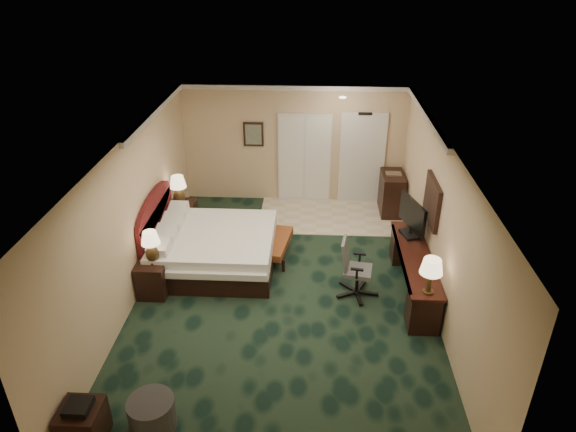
# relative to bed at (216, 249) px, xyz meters

# --- Properties ---
(floor) EXTENTS (5.00, 7.50, 0.00)m
(floor) POSITION_rel_bed_xyz_m (1.32, -0.83, -0.34)
(floor) COLOR black
(floor) RESTS_ON ground
(ceiling) EXTENTS (5.00, 7.50, 0.00)m
(ceiling) POSITION_rel_bed_xyz_m (1.32, -0.83, 2.36)
(ceiling) COLOR white
(ceiling) RESTS_ON wall_back
(wall_back) EXTENTS (5.00, 0.00, 2.70)m
(wall_back) POSITION_rel_bed_xyz_m (1.32, 2.92, 1.01)
(wall_back) COLOR #D0B78F
(wall_back) RESTS_ON ground
(wall_front) EXTENTS (5.00, 0.00, 2.70)m
(wall_front) POSITION_rel_bed_xyz_m (1.32, -4.58, 1.01)
(wall_front) COLOR #D0B78F
(wall_front) RESTS_ON ground
(wall_left) EXTENTS (0.00, 7.50, 2.70)m
(wall_left) POSITION_rel_bed_xyz_m (-1.18, -0.83, 1.01)
(wall_left) COLOR #D0B78F
(wall_left) RESTS_ON ground
(wall_right) EXTENTS (0.00, 7.50, 2.70)m
(wall_right) POSITION_rel_bed_xyz_m (3.82, -0.83, 1.01)
(wall_right) COLOR #D0B78F
(wall_right) RESTS_ON ground
(crown_molding) EXTENTS (5.00, 7.50, 0.10)m
(crown_molding) POSITION_rel_bed_xyz_m (1.32, -0.83, 2.31)
(crown_molding) COLOR silver
(crown_molding) RESTS_ON wall_back
(tile_patch) EXTENTS (3.20, 1.70, 0.01)m
(tile_patch) POSITION_rel_bed_xyz_m (2.22, 2.07, -0.34)
(tile_patch) COLOR beige
(tile_patch) RESTS_ON ground
(headboard) EXTENTS (0.12, 2.00, 1.40)m
(headboard) POSITION_rel_bed_xyz_m (-1.12, 0.17, 0.36)
(headboard) COLOR #470E0C
(headboard) RESTS_ON ground
(entry_door) EXTENTS (1.02, 0.06, 2.18)m
(entry_door) POSITION_rel_bed_xyz_m (2.87, 2.89, 0.71)
(entry_door) COLOR silver
(entry_door) RESTS_ON ground
(closet_doors) EXTENTS (1.20, 0.06, 2.10)m
(closet_doors) POSITION_rel_bed_xyz_m (1.57, 2.88, 0.71)
(closet_doors) COLOR silver
(closet_doors) RESTS_ON ground
(wall_art) EXTENTS (0.45, 0.06, 0.55)m
(wall_art) POSITION_rel_bed_xyz_m (0.42, 2.88, 1.26)
(wall_art) COLOR #4F675C
(wall_art) RESTS_ON wall_back
(wall_mirror) EXTENTS (0.05, 0.95, 0.75)m
(wall_mirror) POSITION_rel_bed_xyz_m (3.78, -0.23, 1.21)
(wall_mirror) COLOR white
(wall_mirror) RESTS_ON wall_right
(bed) EXTENTS (2.16, 2.00, 0.68)m
(bed) POSITION_rel_bed_xyz_m (0.00, 0.00, 0.00)
(bed) COLOR white
(bed) RESTS_ON ground
(nightstand_near) EXTENTS (0.49, 0.56, 0.61)m
(nightstand_near) POSITION_rel_bed_xyz_m (-0.91, -0.92, -0.04)
(nightstand_near) COLOR black
(nightstand_near) RESTS_ON ground
(nightstand_far) EXTENTS (0.50, 0.58, 0.63)m
(nightstand_far) POSITION_rel_bed_xyz_m (-0.91, 1.29, -0.03)
(nightstand_far) COLOR black
(nightstand_far) RESTS_ON ground
(lamp_near) EXTENTS (0.37, 0.37, 0.59)m
(lamp_near) POSITION_rel_bed_xyz_m (-0.88, -0.90, 0.56)
(lamp_near) COLOR black
(lamp_near) RESTS_ON nightstand_near
(lamp_far) EXTENTS (0.36, 0.36, 0.64)m
(lamp_far) POSITION_rel_bed_xyz_m (-0.94, 1.23, 0.60)
(lamp_far) COLOR black
(lamp_far) RESTS_ON nightstand_far
(bed_bench) EXTENTS (0.57, 1.20, 0.39)m
(bed_bench) POSITION_rel_bed_xyz_m (1.12, 0.33, -0.15)
(bed_bench) COLOR maroon
(bed_bench) RESTS_ON ground
(ottoman) EXTENTS (0.72, 0.72, 0.42)m
(ottoman) POSITION_rel_bed_xyz_m (-0.15, -3.68, -0.13)
(ottoman) COLOR #323232
(ottoman) RESTS_ON ground
(side_table) EXTENTS (0.49, 0.49, 0.53)m
(side_table) POSITION_rel_bed_xyz_m (-0.90, -3.93, -0.08)
(side_table) COLOR black
(side_table) RESTS_ON ground
(desk) EXTENTS (0.53, 2.45, 0.71)m
(desk) POSITION_rel_bed_xyz_m (3.54, -0.62, 0.01)
(desk) COLOR black
(desk) RESTS_ON ground
(tv) EXTENTS (0.33, 0.88, 0.70)m
(tv) POSITION_rel_bed_xyz_m (3.55, 0.08, 0.71)
(tv) COLOR black
(tv) RESTS_ON desk
(desk_lamp) EXTENTS (0.38, 0.38, 0.60)m
(desk_lamp) POSITION_rel_bed_xyz_m (3.55, -1.64, 0.66)
(desk_lamp) COLOR black
(desk_lamp) RESTS_ON desk
(desk_chair) EXTENTS (0.69, 0.66, 1.04)m
(desk_chair) POSITION_rel_bed_xyz_m (2.57, -0.78, 0.18)
(desk_chair) COLOR #525252
(desk_chair) RESTS_ON ground
(minibar) EXTENTS (0.48, 0.87, 0.91)m
(minibar) POSITION_rel_bed_xyz_m (3.53, 2.37, 0.11)
(minibar) COLOR black
(minibar) RESTS_ON ground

